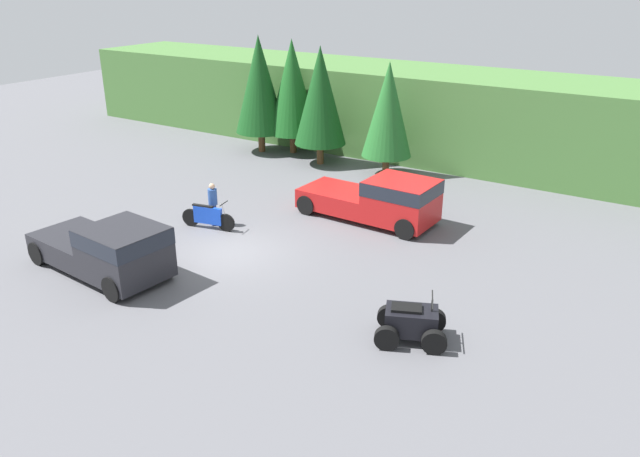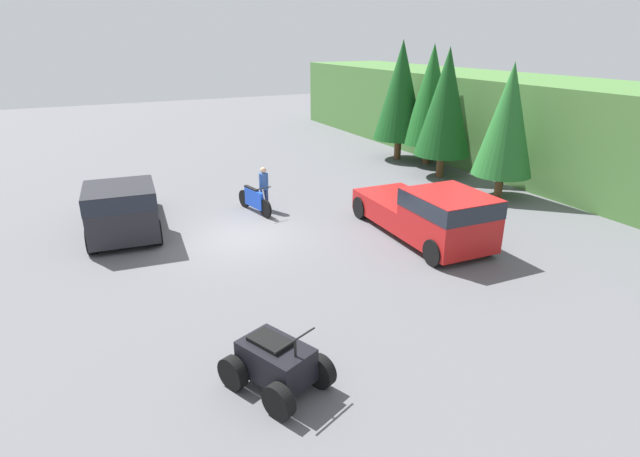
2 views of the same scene
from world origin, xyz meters
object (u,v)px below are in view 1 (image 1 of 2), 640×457
(quad_atv, at_px, (411,323))
(rider_person, at_px, (213,202))
(pickup_truck_second, at_px, (109,248))
(pickup_truck_red, at_px, (382,198))
(dirt_bike, at_px, (208,217))

(quad_atv, distance_m, rider_person, 10.73)
(pickup_truck_second, xyz_separation_m, rider_person, (-0.17, 5.22, -0.06))
(pickup_truck_red, distance_m, quad_atv, 8.69)
(dirt_bike, relative_size, rider_person, 1.31)
(pickup_truck_second, distance_m, rider_person, 5.23)
(pickup_truck_red, distance_m, dirt_bike, 6.87)
(pickup_truck_red, distance_m, pickup_truck_second, 10.48)
(dirt_bike, relative_size, quad_atv, 0.98)
(pickup_truck_red, xyz_separation_m, rider_person, (-5.46, -3.83, -0.06))
(pickup_truck_red, relative_size, rider_person, 3.32)
(pickup_truck_second, bearing_deg, rider_person, 96.81)
(dirt_bike, height_order, rider_person, rider_person)
(pickup_truck_second, relative_size, dirt_bike, 2.44)
(pickup_truck_second, xyz_separation_m, dirt_bike, (-0.07, 4.78, -0.51))
(quad_atv, relative_size, rider_person, 1.34)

